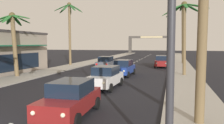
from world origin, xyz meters
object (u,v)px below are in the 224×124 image
(sedan_oncoming_far, at_px, (106,62))
(sedan_fifth_in_queue, at_px, (123,68))
(palm_left_second, at_px, (13,32))
(palm_right_third, at_px, (183,24))
(town_gateway_arch, at_px, (151,42))
(palm_right_second, at_px, (184,20))
(sedan_parked_nearest_kerb, at_px, (162,61))
(sedan_lead_at_stop_bar, at_px, (71,98))
(sedan_third_in_queue, at_px, (105,77))
(palm_left_third, at_px, (70,21))

(sedan_oncoming_far, bearing_deg, sedan_fifth_in_queue, -58.75)
(palm_left_second, bearing_deg, palm_right_third, 50.15)
(palm_right_third, bearing_deg, town_gateway_arch, 103.30)
(sedan_fifth_in_queue, height_order, palm_right_second, palm_right_second)
(palm_right_third, bearing_deg, sedan_parked_nearest_kerb, -115.13)
(sedan_lead_at_stop_bar, bearing_deg, palm_right_third, 78.53)
(sedan_oncoming_far, bearing_deg, palm_right_third, 44.97)
(sedan_third_in_queue, height_order, town_gateway_arch, town_gateway_arch)
(palm_right_second, relative_size, town_gateway_arch, 0.52)
(sedan_fifth_in_queue, xyz_separation_m, town_gateway_arch, (-1.58, 51.25, 3.01))
(sedan_parked_nearest_kerb, bearing_deg, palm_right_second, -73.47)
(sedan_third_in_queue, xyz_separation_m, palm_right_second, (6.07, 8.25, 4.95))
(sedan_lead_at_stop_bar, bearing_deg, sedan_parked_nearest_kerb, 82.57)
(sedan_third_in_queue, bearing_deg, sedan_parked_nearest_kerb, 78.36)
(sedan_lead_at_stop_bar, xyz_separation_m, town_gateway_arch, (-2.03, 65.37, 3.01))
(town_gateway_arch, bearing_deg, sedan_lead_at_stop_bar, -88.22)
(palm_left_second, bearing_deg, palm_right_second, 17.40)
(sedan_lead_at_stop_bar, height_order, sedan_oncoming_far, same)
(sedan_parked_nearest_kerb, distance_m, palm_right_third, 9.26)
(sedan_oncoming_far, bearing_deg, sedan_parked_nearest_kerb, 27.49)
(palm_right_third, bearing_deg, sedan_lead_at_stop_bar, -101.47)
(sedan_lead_at_stop_bar, relative_size, sedan_parked_nearest_kerb, 1.01)
(sedan_oncoming_far, xyz_separation_m, palm_left_third, (-6.49, 2.55, 5.93))
(town_gateway_arch, bearing_deg, palm_left_second, -99.07)
(palm_left_third, distance_m, palm_right_second, 17.99)
(sedan_third_in_queue, xyz_separation_m, palm_left_third, (-10.28, 15.70, 5.93))
(sedan_third_in_queue, xyz_separation_m, sedan_oncoming_far, (-3.79, 13.16, 0.00))
(sedan_parked_nearest_kerb, relative_size, palm_right_second, 0.58)
(sedan_fifth_in_queue, xyz_separation_m, palm_right_third, (6.65, 16.43, 5.77))
(sedan_lead_at_stop_bar, height_order, palm_right_second, palm_right_second)
(sedan_lead_at_stop_bar, relative_size, palm_left_third, 0.47)
(sedan_fifth_in_queue, relative_size, palm_right_third, 0.44)
(sedan_parked_nearest_kerb, distance_m, town_gateway_arch, 41.79)
(sedan_lead_at_stop_bar, relative_size, palm_left_second, 0.69)
(sedan_parked_nearest_kerb, height_order, palm_right_second, palm_right_second)
(palm_right_second, distance_m, palm_right_third, 15.27)
(palm_right_second, height_order, palm_right_third, palm_right_third)
(sedan_parked_nearest_kerb, xyz_separation_m, palm_left_third, (-13.77, -1.24, 5.93))
(palm_left_third, bearing_deg, palm_right_third, 24.82)
(sedan_parked_nearest_kerb, bearing_deg, sedan_fifth_in_queue, -109.88)
(palm_left_second, bearing_deg, sedan_parked_nearest_kerb, 44.80)
(sedan_third_in_queue, relative_size, palm_left_third, 0.47)
(palm_left_second, distance_m, palm_right_second, 17.39)
(sedan_oncoming_far, distance_m, town_gateway_arch, 45.30)
(palm_right_second, xyz_separation_m, town_gateway_arch, (-7.74, 50.05, -1.94))
(sedan_fifth_in_queue, xyz_separation_m, sedan_parked_nearest_kerb, (3.57, 9.89, 0.00))
(sedan_fifth_in_queue, bearing_deg, palm_left_second, -159.00)
(sedan_third_in_queue, distance_m, town_gateway_arch, 58.41)
(sedan_third_in_queue, distance_m, palm_left_second, 11.53)
(sedan_third_in_queue, height_order, sedan_fifth_in_queue, same)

